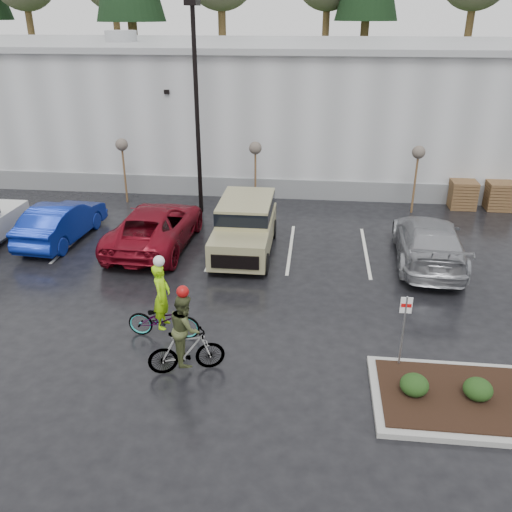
# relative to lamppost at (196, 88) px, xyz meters

# --- Properties ---
(ground) EXTENTS (120.00, 120.00, 0.00)m
(ground) POSITION_rel_lamppost_xyz_m (4.00, -12.00, -5.69)
(ground) COLOR black
(ground) RESTS_ON ground
(warehouse) EXTENTS (60.50, 15.50, 7.20)m
(warehouse) POSITION_rel_lamppost_xyz_m (4.00, 9.99, -2.04)
(warehouse) COLOR #A3A5A8
(warehouse) RESTS_ON ground
(wooded_ridge) EXTENTS (80.00, 25.00, 6.00)m
(wooded_ridge) POSITION_rel_lamppost_xyz_m (4.00, 33.00, -2.69)
(wooded_ridge) COLOR #263B18
(wooded_ridge) RESTS_ON ground
(lamppost) EXTENTS (0.50, 1.00, 9.22)m
(lamppost) POSITION_rel_lamppost_xyz_m (0.00, 0.00, 0.00)
(lamppost) COLOR black
(lamppost) RESTS_ON ground
(sapling_west) EXTENTS (0.60, 0.60, 3.20)m
(sapling_west) POSITION_rel_lamppost_xyz_m (-4.00, 1.00, -2.96)
(sapling_west) COLOR #543721
(sapling_west) RESTS_ON ground
(sapling_mid) EXTENTS (0.60, 0.60, 3.20)m
(sapling_mid) POSITION_rel_lamppost_xyz_m (2.50, 1.00, -2.96)
(sapling_mid) COLOR #543721
(sapling_mid) RESTS_ON ground
(sapling_east) EXTENTS (0.60, 0.60, 3.20)m
(sapling_east) POSITION_rel_lamppost_xyz_m (10.00, 1.00, -2.96)
(sapling_east) COLOR #543721
(sapling_east) RESTS_ON ground
(pallet_stack_a) EXTENTS (1.20, 1.20, 1.35)m
(pallet_stack_a) POSITION_rel_lamppost_xyz_m (12.50, 2.00, -5.01)
(pallet_stack_a) COLOR #543721
(pallet_stack_a) RESTS_ON ground
(pallet_stack_b) EXTENTS (1.20, 1.20, 1.35)m
(pallet_stack_b) POSITION_rel_lamppost_xyz_m (14.20, 2.00, -5.01)
(pallet_stack_b) COLOR #543721
(pallet_stack_b) RESTS_ON ground
(shrub_a) EXTENTS (0.70, 0.70, 0.52)m
(shrub_a) POSITION_rel_lamppost_xyz_m (8.00, -13.00, -5.27)
(shrub_a) COLOR black
(shrub_a) RESTS_ON curb_island
(shrub_b) EXTENTS (0.70, 0.70, 0.52)m
(shrub_b) POSITION_rel_lamppost_xyz_m (9.50, -13.00, -5.27)
(shrub_b) COLOR black
(shrub_b) RESTS_ON curb_island
(fire_lane_sign) EXTENTS (0.30, 0.05, 2.20)m
(fire_lane_sign) POSITION_rel_lamppost_xyz_m (7.80, -11.80, -4.28)
(fire_lane_sign) COLOR gray
(fire_lane_sign) RESTS_ON ground
(car_blue) EXTENTS (2.09, 5.08, 1.64)m
(car_blue) POSITION_rel_lamppost_xyz_m (-5.00, -4.15, -4.87)
(car_blue) COLOR navy
(car_blue) RESTS_ON ground
(car_red) EXTENTS (3.00, 6.18, 1.69)m
(car_red) POSITION_rel_lamppost_xyz_m (-0.95, -4.33, -4.84)
(car_red) COLOR maroon
(car_red) RESTS_ON ground
(suv_tan) EXTENTS (2.20, 5.10, 2.06)m
(suv_tan) POSITION_rel_lamppost_xyz_m (2.71, -4.64, -4.66)
(suv_tan) COLOR #969066
(suv_tan) RESTS_ON ground
(car_far_silver) EXTENTS (2.73, 6.02, 1.71)m
(car_far_silver) POSITION_rel_lamppost_xyz_m (9.73, -4.68, -4.83)
(car_far_silver) COLOR #9B9DA2
(car_far_silver) RESTS_ON ground
(cyclist_hivis) EXTENTS (2.16, 0.80, 2.59)m
(cyclist_hivis) POSITION_rel_lamppost_xyz_m (1.17, -10.91, -4.89)
(cyclist_hivis) COLOR #3F3F44
(cyclist_hivis) RESTS_ON ground
(cyclist_olive) EXTENTS (2.03, 1.16, 2.53)m
(cyclist_olive) POSITION_rel_lamppost_xyz_m (2.22, -12.50, -4.77)
(cyclist_olive) COLOR #3F3F44
(cyclist_olive) RESTS_ON ground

